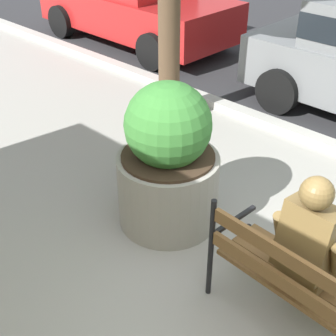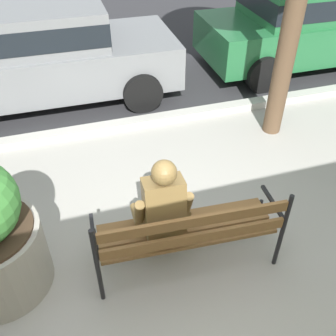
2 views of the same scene
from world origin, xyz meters
The scene contains 3 objects.
park_bench centered at (0.17, 0.17, 0.54)m, with size 1.83×0.65×0.95m.
bronze_statue_seated centered at (-0.04, 0.38, 0.67)m, with size 0.66×0.76×1.37m.
concrete_planter centered at (-1.63, 0.54, 0.65)m, with size 0.97×0.97×1.45m.
Camera 1 is at (0.86, -2.10, 2.96)m, focal length 49.59 mm.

